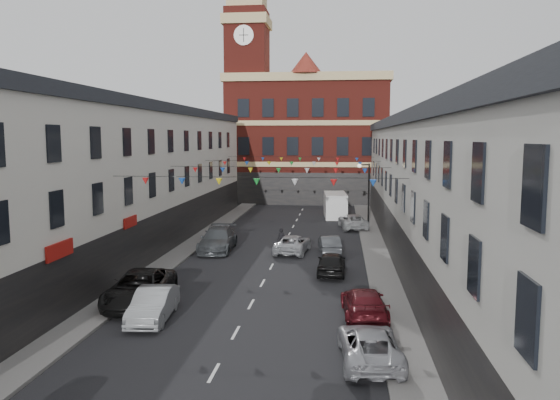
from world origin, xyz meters
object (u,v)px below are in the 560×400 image
at_px(street_lamp, 366,188).
at_px(pedestrian, 281,240).
at_px(car_left_c, 140,288).
at_px(car_left_b, 153,305).
at_px(car_right_f, 353,221).
at_px(car_right_e, 329,244).
at_px(car_right_b, 370,345).
at_px(car_left_d, 218,240).
at_px(car_right_c, 364,303).
at_px(car_right_d, 331,263).
at_px(car_left_e, 217,233).
at_px(moving_car, 293,244).
at_px(white_van, 335,205).

xyz_separation_m(street_lamp, pedestrian, (-6.46, -9.15, -3.06)).
bearing_deg(street_lamp, car_left_c, -118.11).
height_order(car_left_b, car_right_f, car_left_b).
height_order(car_left_b, car_right_e, car_left_b).
bearing_deg(car_right_b, pedestrian, -78.67).
bearing_deg(car_right_b, car_left_b, -25.03).
bearing_deg(car_right_f, pedestrian, 55.05).
bearing_deg(car_right_f, car_right_b, 82.35).
height_order(car_left_c, car_left_d, car_left_d).
height_order(car_right_c, car_right_f, car_right_c).
relative_size(car_left_c, car_right_c, 1.24).
height_order(car_left_d, car_right_f, car_left_d).
bearing_deg(car_right_f, car_right_e, 72.30).
bearing_deg(car_right_e, car_right_b, 88.24).
bearing_deg(pedestrian, car_right_d, -39.64).
bearing_deg(car_left_c, car_left_e, 85.06).
height_order(car_left_e, car_right_b, car_left_e).
xyz_separation_m(car_left_c, pedestrian, (5.59, 13.41, 0.03)).
bearing_deg(car_right_d, car_right_f, -94.51).
height_order(car_right_e, pedestrian, pedestrian).
relative_size(street_lamp, car_left_c, 1.03).
xyz_separation_m(car_right_d, moving_car, (-2.89, 6.01, -0.05)).
bearing_deg(car_left_c, car_left_d, 81.32).
xyz_separation_m(car_left_e, pedestrian, (5.47, -3.08, 0.11)).
bearing_deg(car_left_c, car_right_c, -8.92).
xyz_separation_m(car_right_c, car_right_e, (-1.90, 14.00, -0.04)).
bearing_deg(car_right_d, car_left_d, -34.78).
xyz_separation_m(street_lamp, car_left_d, (-11.10, -9.47, -3.08)).
relative_size(car_right_d, white_van, 0.73).
relative_size(car_right_d, pedestrian, 2.42).
xyz_separation_m(car_left_b, car_left_c, (-1.47, 2.22, 0.09)).
relative_size(street_lamp, car_right_f, 1.22).
bearing_deg(pedestrian, car_right_f, 82.55).
height_order(car_left_c, moving_car, car_left_c).
height_order(car_left_d, car_right_e, car_left_d).
height_order(moving_car, white_van, white_van).
bearing_deg(car_left_e, street_lamp, 22.11).
bearing_deg(car_right_d, car_left_e, -44.65).
xyz_separation_m(car_right_b, white_van, (-1.70, 36.98, 0.60)).
xyz_separation_m(car_left_c, car_right_e, (9.10, 13.16, -0.17)).
relative_size(car_right_c, car_right_e, 1.21).
distance_m(car_right_d, moving_car, 6.67).
xyz_separation_m(street_lamp, car_right_e, (-2.95, -9.41, -3.27)).
relative_size(car_left_b, car_left_e, 1.02).
xyz_separation_m(car_left_b, car_right_d, (7.89, 9.25, -0.02)).
xyz_separation_m(car_right_d, white_van, (-0.06, 24.15, 0.55)).
bearing_deg(car_left_c, moving_car, 59.10).
xyz_separation_m(car_left_d, car_right_f, (10.05, 10.79, -0.14)).
distance_m(car_right_e, white_van, 18.02).
relative_size(car_left_b, car_right_e, 1.13).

